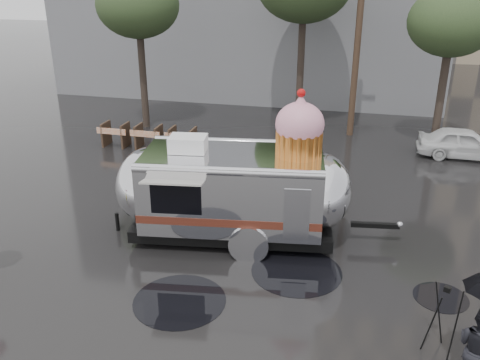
# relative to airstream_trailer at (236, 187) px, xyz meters

# --- Properties ---
(ground) EXTENTS (120.00, 120.00, 0.00)m
(ground) POSITION_rel_airstream_trailer_xyz_m (0.14, -3.56, -1.51)
(ground) COLOR black
(ground) RESTS_ON ground
(puddles) EXTENTS (7.44, 4.03, 0.01)m
(puddles) POSITION_rel_airstream_trailer_xyz_m (1.39, -2.19, -1.51)
(puddles) COLOR black
(puddles) RESTS_ON ground
(utility_pole) EXTENTS (1.60, 0.28, 9.00)m
(utility_pole) POSITION_rel_airstream_trailer_xyz_m (2.64, 10.44, 3.11)
(utility_pole) COLOR #473323
(utility_pole) RESTS_ON ground
(tree_left) EXTENTS (3.64, 3.64, 6.95)m
(tree_left) POSITION_rel_airstream_trailer_xyz_m (-6.86, 9.44, 3.97)
(tree_left) COLOR #382D26
(tree_left) RESTS_ON ground
(tree_right) EXTENTS (3.36, 3.36, 6.42)m
(tree_right) POSITION_rel_airstream_trailer_xyz_m (6.14, 9.44, 3.55)
(tree_right) COLOR #382D26
(tree_right) RESTS_ON ground
(barricade_row) EXTENTS (4.30, 0.80, 1.00)m
(barricade_row) POSITION_rel_airstream_trailer_xyz_m (-5.41, 6.41, -0.99)
(barricade_row) COLOR #473323
(barricade_row) RESTS_ON ground
(airstream_trailer) EXTENTS (7.94, 3.73, 4.31)m
(airstream_trailer) POSITION_rel_airstream_trailer_xyz_m (0.00, 0.00, 0.00)
(airstream_trailer) COLOR silver
(airstream_trailer) RESTS_ON ground
(person_right) EXTENTS (0.85, 0.93, 1.71)m
(person_right) POSITION_rel_airstream_trailer_xyz_m (5.48, -4.38, -0.66)
(person_right) COLOR black
(person_right) RESTS_ON ground
(tripod) EXTENTS (0.62, 0.57, 1.50)m
(tripod) POSITION_rel_airstream_trailer_xyz_m (4.97, -3.56, -0.62)
(tripod) COLOR black
(tripod) RESTS_ON ground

